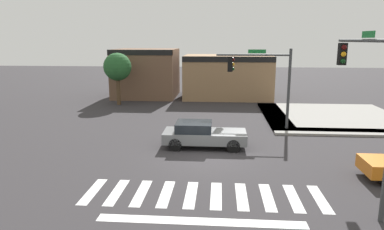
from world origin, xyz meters
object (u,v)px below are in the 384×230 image
at_px(traffic_signal_southeast, 367,82).
at_px(car_gray, 202,134).
at_px(roadside_tree, 117,67).
at_px(traffic_signal_northeast, 262,74).

bearing_deg(traffic_signal_southeast, car_gray, 48.09).
relative_size(car_gray, roadside_tree, 0.97).
bearing_deg(roadside_tree, traffic_signal_northeast, -35.39).
xyz_separation_m(car_gray, roadside_tree, (-8.14, 12.33, 2.64)).
bearing_deg(roadside_tree, car_gray, -56.56).
height_order(car_gray, roadside_tree, roadside_tree).
bearing_deg(traffic_signal_southeast, traffic_signal_northeast, 15.42).
relative_size(traffic_signal_northeast, roadside_tree, 1.13).
height_order(traffic_signal_southeast, roadside_tree, traffic_signal_southeast).
relative_size(traffic_signal_southeast, car_gray, 1.36).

